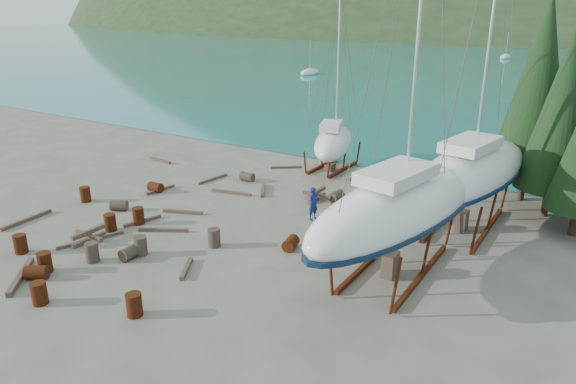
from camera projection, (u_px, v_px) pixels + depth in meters
The scene contains 46 objects.
ground at pixel (220, 243), 24.35m from camera, with size 600.00×600.00×0.00m, color #5F564B.
far_house_left at pixel (409, 30), 204.70m from camera, with size 6.60×5.60×5.60m.
far_house_center at pixel (516, 32), 184.46m from camera, with size 6.60×5.60×5.60m.
cypress_near_right at pixel (563, 108), 25.62m from camera, with size 3.60×3.60×10.00m.
cypress_back_left at pixel (539, 84), 27.68m from camera, with size 4.14×4.14×11.50m.
moored_boat_left at pixel (310, 72), 87.08m from camera, with size 2.00×5.00×6.05m.
moored_boat_far at pixel (505, 57), 115.67m from camera, with size 2.00×5.00×6.05m.
large_sailboat_near at pixel (399, 207), 20.79m from camera, with size 5.35×11.87×18.04m.
large_sailboat_far at pixel (470, 172), 25.18m from camera, with size 5.15×11.64×17.78m.
small_sailboat_shore at pixel (333, 142), 34.91m from camera, with size 4.70×7.77×11.86m.
worker at pixel (314, 204), 26.76m from camera, with size 0.65×0.43×1.79m, color navy.
drum_0 at pixel (20, 244), 23.21m from camera, with size 0.58×0.58×0.88m, color #622C10.
drum_1 at pixel (130, 252), 22.72m from camera, with size 0.58×0.58×0.88m, color #2D2823.
drum_2 at pixel (156, 187), 31.10m from camera, with size 0.58×0.58×0.88m, color #622C10.
drum_3 at pixel (39, 293), 19.17m from camera, with size 0.58×0.58×0.88m, color #622C10.
drum_4 at pixel (365, 181), 32.23m from camera, with size 0.58×0.58×0.88m, color #622C10.
drum_5 at pixel (214, 238), 23.83m from camera, with size 0.58×0.58×0.88m, color #2D2823.
drum_6 at pixel (291, 243), 23.62m from camera, with size 0.58×0.58×0.88m, color #622C10.
drum_7 at pixel (134, 305), 18.42m from camera, with size 0.58×0.58×0.88m, color #622C10.
drum_8 at pixel (85, 194), 29.45m from camera, with size 0.58×0.58×0.88m, color #622C10.
drum_9 at pixel (247, 177), 33.01m from camera, with size 0.58×0.58×0.88m, color #2D2823.
drum_10 at pixel (45, 262), 21.51m from camera, with size 0.58×0.58×0.88m, color #622C10.
drum_11 at pixel (336, 196), 29.66m from camera, with size 0.58×0.58×0.88m, color #2D2823.
drum_12 at pixel (36, 272), 21.00m from camera, with size 0.58×0.58×0.88m, color #622C10.
drum_13 at pixel (110, 223), 25.54m from camera, with size 0.58×0.58×0.88m, color #622C10.
drum_14 at pixel (138, 216), 26.37m from camera, with size 0.58×0.58×0.88m, color #622C10.
drum_15 at pixel (119, 205), 28.19m from camera, with size 0.58×0.58×0.88m, color #2D2823.
drum_16 at pixel (92, 252), 22.40m from camera, with size 0.58×0.58×0.88m, color #2D2823.
drum_17 at pixel (141, 246), 23.01m from camera, with size 0.58×0.58×0.88m, color #2D2823.
timber_1 at pixel (322, 250), 23.44m from camera, with size 0.19×1.62×0.19m, color brown.
timber_2 at pixel (160, 160), 37.31m from camera, with size 0.19×2.11×0.19m, color brown.
timber_3 at pixel (91, 240), 24.47m from camera, with size 0.15×3.16×0.15m, color brown.
timber_4 at pixel (183, 212), 27.83m from camera, with size 0.17×2.24×0.17m, color brown.
timber_5 at pixel (163, 230), 25.56m from camera, with size 0.16×2.51×0.16m, color brown.
timber_6 at pixel (361, 177), 33.59m from camera, with size 0.19×1.95×0.19m, color brown.
timber_7 at pixel (186, 268), 21.74m from camera, with size 0.17×1.82×0.17m, color brown.
timber_8 at pixel (263, 190), 31.21m from camera, with size 0.19×2.28×0.19m, color brown.
timber_9 at pixel (287, 167), 35.74m from camera, with size 0.15×2.14×0.15m, color brown.
timber_10 at pixel (231, 192), 30.80m from camera, with size 0.16×2.58×0.16m, color brown.
timber_12 at pixel (142, 221), 26.64m from camera, with size 0.17×2.08×0.17m, color brown.
timber_14 at pixel (27, 220), 26.77m from camera, with size 0.18×2.98×0.18m, color brown.
timber_15 at pixel (213, 179), 33.28m from camera, with size 0.15×2.45×0.15m, color brown.
timber_16 at pixel (21, 276), 21.05m from camera, with size 0.23×3.04×0.23m, color brown.
timber_17 at pixel (160, 190), 31.25m from camera, with size 0.16×2.07×0.16m, color brown.
timber_pile_fore at pixel (89, 236), 24.36m from camera, with size 1.80×1.80×0.60m.
timber_pile_aft at pixel (317, 195), 29.75m from camera, with size 1.80×1.80×0.60m.
Camera 1 is at (14.62, -16.93, 10.44)m, focal length 32.00 mm.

